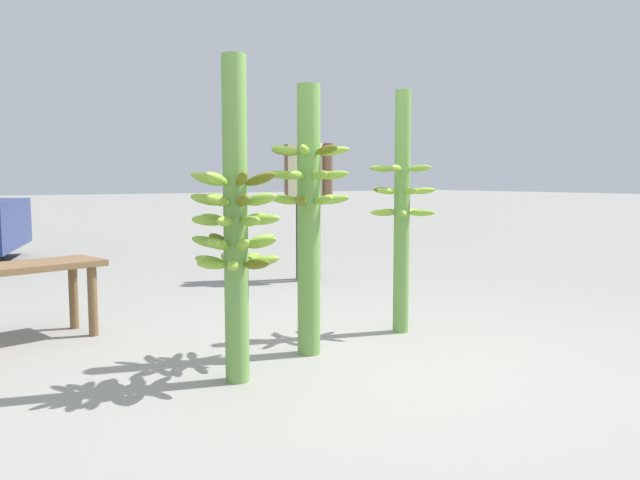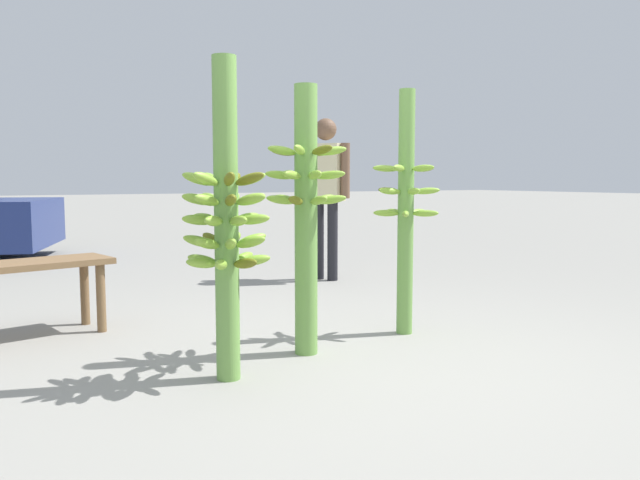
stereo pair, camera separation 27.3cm
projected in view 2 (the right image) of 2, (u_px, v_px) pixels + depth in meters
The scene contains 6 objects.
ground_plane at pixel (351, 366), 3.41m from camera, with size 80.00×80.00×0.00m, color gray.
banana_stalk_left at pixel (226, 221), 3.12m from camera, with size 0.45×0.45×1.62m.
banana_stalk_center at pixel (306, 211), 3.59m from camera, with size 0.47×0.47×1.56m.
banana_stalk_right at pixel (406, 209), 4.07m from camera, with size 0.44×0.44×1.60m.
vendor_person at pixel (326, 183), 6.25m from camera, with size 0.32×0.54×1.62m.
market_bench at pixel (27, 276), 3.98m from camera, with size 1.08×0.59×0.50m.
Camera 2 is at (-1.81, -2.80, 1.02)m, focal length 35.00 mm.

